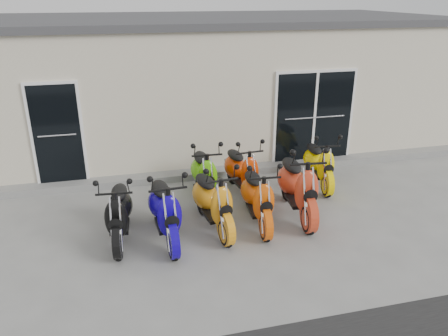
{
  "coord_description": "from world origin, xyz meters",
  "views": [
    {
      "loc": [
        -1.92,
        -7.12,
        3.96
      ],
      "look_at": [
        0.0,
        0.6,
        0.75
      ],
      "focal_mm": 35.0,
      "sensor_mm": 36.0,
      "label": 1
    }
  ],
  "objects": [
    {
      "name": "scooter_back_green",
      "position": [
        -0.35,
        0.88,
        0.68
      ],
      "size": [
        0.76,
        1.88,
        1.37
      ],
      "primitive_type": null,
      "rotation": [
        0.0,
        0.0,
        -0.05
      ],
      "color": "#56B80B",
      "rests_on": "ground"
    },
    {
      "name": "scooter_front_orange_b",
      "position": [
        0.38,
        -0.39,
        0.67
      ],
      "size": [
        0.8,
        1.86,
        1.34
      ],
      "primitive_type": null,
      "rotation": [
        0.0,
        0.0,
        -0.08
      ],
      "color": "#DB520A",
      "rests_on": "ground"
    },
    {
      "name": "front_step",
      "position": [
        0.0,
        2.02,
        0.07
      ],
      "size": [
        14.0,
        0.4,
        0.15
      ],
      "primitive_type": "cube",
      "color": "gray",
      "rests_on": "ground"
    },
    {
      "name": "scooter_front_black",
      "position": [
        -2.06,
        -0.37,
        0.66
      ],
      "size": [
        0.8,
        1.83,
        1.32
      ],
      "primitive_type": null,
      "rotation": [
        0.0,
        0.0,
        -0.09
      ],
      "color": "black",
      "rests_on": "ground"
    },
    {
      "name": "scooter_front_blue",
      "position": [
        -1.31,
        -0.53,
        0.7
      ],
      "size": [
        0.79,
        1.93,
        1.4
      ],
      "primitive_type": null,
      "rotation": [
        0.0,
        0.0,
        0.06
      ],
      "color": "#120195",
      "rests_on": "ground"
    },
    {
      "name": "scooter_front_red",
      "position": [
        1.21,
        -0.25,
        0.76
      ],
      "size": [
        0.95,
        2.13,
        1.52
      ],
      "primitive_type": null,
      "rotation": [
        0.0,
        0.0,
        -0.1
      ],
      "color": "red",
      "rests_on": "ground"
    },
    {
      "name": "roof_cap",
      "position": [
        0.0,
        5.2,
        3.28
      ],
      "size": [
        14.2,
        6.2,
        0.16
      ],
      "primitive_type": "cube",
      "color": "#3F3F42",
      "rests_on": "building"
    },
    {
      "name": "scooter_front_orange_a",
      "position": [
        -0.45,
        -0.38,
        0.69
      ],
      "size": [
        0.91,
        1.94,
        1.38
      ],
      "primitive_type": null,
      "rotation": [
        0.0,
        0.0,
        0.13
      ],
      "color": "orange",
      "rests_on": "ground"
    },
    {
      "name": "scooter_back_yellow",
      "position": [
        2.2,
        0.92,
        0.65
      ],
      "size": [
        0.85,
        1.82,
        1.3
      ],
      "primitive_type": null,
      "rotation": [
        0.0,
        0.0,
        -0.13
      ],
      "color": "#FEDF00",
      "rests_on": "ground"
    },
    {
      "name": "ground",
      "position": [
        0.0,
        0.0,
        0.0
      ],
      "size": [
        80.0,
        80.0,
        0.0
      ],
      "primitive_type": "plane",
      "color": "gray",
      "rests_on": "ground"
    },
    {
      "name": "door_right",
      "position": [
        2.6,
        2.17,
        1.26
      ],
      "size": [
        2.02,
        0.08,
        2.22
      ],
      "primitive_type": "cube",
      "color": "black",
      "rests_on": "front_step"
    },
    {
      "name": "scooter_back_red",
      "position": [
        0.45,
        0.9,
        0.66
      ],
      "size": [
        0.81,
        1.84,
        1.32
      ],
      "primitive_type": null,
      "rotation": [
        0.0,
        0.0,
        0.09
      ],
      "color": "red",
      "rests_on": "ground"
    },
    {
      "name": "door_left",
      "position": [
        -3.2,
        2.17,
        1.26
      ],
      "size": [
        1.07,
        0.08,
        2.22
      ],
      "primitive_type": "cube",
      "color": "black",
      "rests_on": "front_step"
    },
    {
      "name": "building",
      "position": [
        0.0,
        5.2,
        1.6
      ],
      "size": [
        14.0,
        6.0,
        3.2
      ],
      "primitive_type": "cube",
      "color": "beige",
      "rests_on": "ground"
    }
  ]
}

